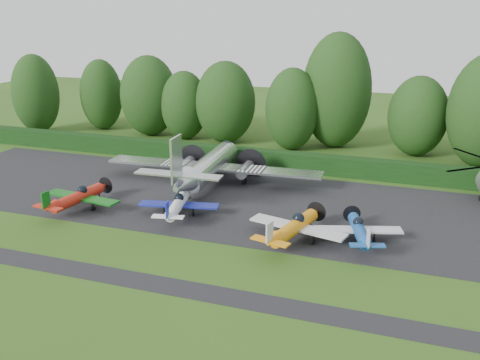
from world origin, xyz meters
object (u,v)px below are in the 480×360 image
(light_plane_white, at_px, (178,205))
(transport_plane, at_px, (208,167))
(light_plane_red, at_px, (78,197))
(light_plane_blue, at_px, (359,230))
(light_plane_orange, at_px, (294,227))

(light_plane_white, bearing_deg, transport_plane, 106.79)
(light_plane_red, relative_size, light_plane_white, 1.08)
(light_plane_red, bearing_deg, light_plane_white, 1.48)
(transport_plane, distance_m, light_plane_white, 8.45)
(light_plane_red, distance_m, light_plane_blue, 23.94)
(transport_plane, xyz_separation_m, light_plane_blue, (15.70, -8.68, -0.92))
(transport_plane, xyz_separation_m, light_plane_red, (-8.22, -9.69, -0.80))
(transport_plane, relative_size, light_plane_orange, 2.74)
(light_plane_blue, bearing_deg, light_plane_red, -160.44)
(light_plane_white, relative_size, light_plane_orange, 0.89)
(light_plane_white, xyz_separation_m, light_plane_blue, (15.03, -0.30, -0.03))
(light_plane_white, bearing_deg, light_plane_red, -159.38)
(transport_plane, relative_size, light_plane_blue, 3.19)
(light_plane_white, distance_m, light_plane_orange, 10.56)
(light_plane_orange, bearing_deg, transport_plane, 123.92)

